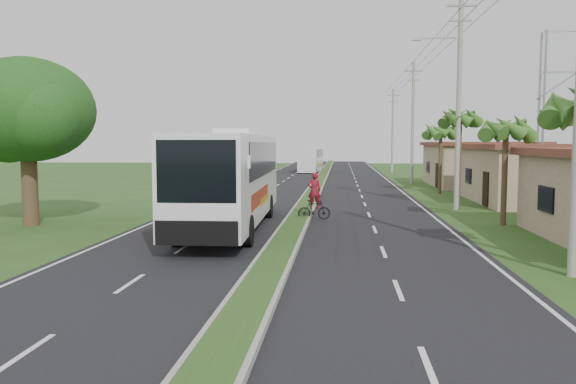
{
  "coord_description": "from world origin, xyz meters",
  "views": [
    {
      "loc": [
        2.03,
        -14.1,
        3.72
      ],
      "look_at": [
        -0.04,
        7.78,
        1.8
      ],
      "focal_mm": 35.0,
      "sensor_mm": 36.0,
      "label": 1
    }
  ],
  "objects": [
    {
      "name": "median_strip",
      "position": [
        0.0,
        20.0,
        0.1
      ],
      "size": [
        1.2,
        160.0,
        0.18
      ],
      "color": "gray",
      "rests_on": "ground"
    },
    {
      "name": "coach_bus_far",
      "position": [
        -1.8,
        58.23,
        1.7
      ],
      "size": [
        2.8,
        10.42,
        3.0
      ],
      "rotation": [
        0.0,
        0.0,
        -0.05
      ],
      "color": "silver",
      "rests_on": "ground"
    },
    {
      "name": "lane_edge_right",
      "position": [
        6.7,
        20.0,
        0.0
      ],
      "size": [
        0.12,
        160.0,
        0.01
      ],
      "primitive_type": "cube",
      "color": "silver",
      "rests_on": "ground"
    },
    {
      "name": "utility_pole_b",
      "position": [
        8.47,
        18.0,
        6.26
      ],
      "size": [
        3.2,
        0.28,
        12.0
      ],
      "color": "gray",
      "rests_on": "ground"
    },
    {
      "name": "lane_edge_left",
      "position": [
        -6.7,
        20.0,
        0.0
      ],
      "size": [
        0.12,
        160.0,
        0.01
      ],
      "primitive_type": "cube",
      "color": "silver",
      "rests_on": "ground"
    },
    {
      "name": "motorcyclist",
      "position": [
        0.76,
        12.9,
        0.87
      ],
      "size": [
        1.65,
        0.79,
        2.31
      ],
      "rotation": [
        0.0,
        0.0,
        0.22
      ],
      "color": "black",
      "rests_on": "ground"
    },
    {
      "name": "coach_bus_main",
      "position": [
        -2.69,
        9.81,
        2.39
      ],
      "size": [
        3.24,
        13.54,
        4.35
      ],
      "rotation": [
        0.0,
        0.0,
        0.03
      ],
      "color": "white",
      "rests_on": "ground"
    },
    {
      "name": "palm_verge_d",
      "position": [
        9.3,
        28.0,
        4.55
      ],
      "size": [
        2.4,
        2.4,
        5.25
      ],
      "color": "#473321",
      "rests_on": "ground"
    },
    {
      "name": "palm_verge_b",
      "position": [
        9.4,
        12.0,
        4.36
      ],
      "size": [
        2.4,
        2.4,
        5.05
      ],
      "color": "#473321",
      "rests_on": "ground"
    },
    {
      "name": "utility_pole_d",
      "position": [
        8.5,
        58.0,
        5.42
      ],
      "size": [
        1.6,
        0.28,
        10.5
      ],
      "color": "gray",
      "rests_on": "ground"
    },
    {
      "name": "shop_mid",
      "position": [
        14.0,
        22.0,
        1.86
      ],
      "size": [
        7.6,
        10.6,
        3.67
      ],
      "color": "#9C7E69",
      "rests_on": "ground"
    },
    {
      "name": "utility_pole_c",
      "position": [
        8.5,
        38.0,
        5.67
      ],
      "size": [
        1.6,
        0.28,
        11.0
      ],
      "color": "gray",
      "rests_on": "ground"
    },
    {
      "name": "road_asphalt",
      "position": [
        0.0,
        20.0,
        0.01
      ],
      "size": [
        14.0,
        160.0,
        0.02
      ],
      "primitive_type": "cube",
      "color": "black",
      "rests_on": "ground"
    },
    {
      "name": "ground",
      "position": [
        0.0,
        0.0,
        0.0
      ],
      "size": [
        180.0,
        180.0,
        0.0
      ],
      "primitive_type": "plane",
      "color": "#2C481A",
      "rests_on": "ground"
    },
    {
      "name": "shade_tree",
      "position": [
        -12.11,
        10.02,
        5.03
      ],
      "size": [
        6.3,
        6.0,
        7.54
      ],
      "color": "#473321",
      "rests_on": "ground"
    },
    {
      "name": "shop_far",
      "position": [
        14.0,
        36.0,
        1.93
      ],
      "size": [
        8.6,
        11.6,
        3.82
      ],
      "color": "#9C7E69",
      "rests_on": "ground"
    },
    {
      "name": "palm_verge_c",
      "position": [
        8.8,
        19.0,
        5.12
      ],
      "size": [
        2.4,
        2.4,
        5.85
      ],
      "color": "#473321",
      "rests_on": "ground"
    }
  ]
}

